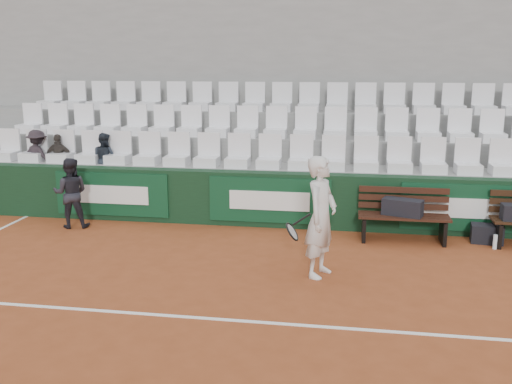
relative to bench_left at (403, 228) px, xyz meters
name	(u,v)px	position (x,y,z in m)	size (l,w,h in m)	color
ground	(241,321)	(-2.13, -3.43, -0.23)	(80.00, 80.00, 0.00)	brown
court_baseline	(241,321)	(-2.13, -3.43, -0.22)	(18.00, 0.06, 0.01)	white
back_barrier	(285,200)	(-2.06, 0.56, 0.28)	(18.00, 0.34, 1.00)	black
grandstand_tier_front	(285,192)	(-2.13, 1.19, 0.28)	(18.00, 0.95, 1.00)	gray
grandstand_tier_mid	(290,172)	(-2.13, 2.14, 0.50)	(18.00, 0.95, 1.45)	gray
grandstand_tier_back	(295,154)	(-2.13, 3.09, 0.72)	(18.00, 0.95, 1.90)	gray
grandstand_rear_wall	(298,96)	(-2.13, 3.72, 1.98)	(18.00, 0.30, 4.40)	gray
seat_row_front	(285,152)	(-2.13, 1.02, 1.09)	(11.90, 0.44, 0.63)	silver
seat_row_mid	(290,122)	(-2.13, 1.97, 1.54)	(11.90, 0.44, 0.63)	white
seat_row_back	(295,97)	(-2.13, 2.92, 1.99)	(11.90, 0.44, 0.63)	silver
bench_left	(403,228)	(0.00, 0.00, 0.00)	(1.50, 0.56, 0.45)	#35190F
sports_bag_left	(403,207)	(-0.03, 0.00, 0.36)	(0.65, 0.28, 0.28)	black
sports_bag_ground	(487,234)	(1.38, 0.13, -0.07)	(0.51, 0.31, 0.31)	black
water_bottle_near	(364,229)	(-0.64, 0.20, -0.11)	(0.06, 0.06, 0.23)	silver
water_bottle_far	(495,242)	(1.44, -0.19, -0.11)	(0.07, 0.07, 0.24)	silver
tennis_player	(321,217)	(-1.30, -1.79, 0.63)	(0.80, 0.73, 1.71)	silver
ball_kid	(71,193)	(-5.90, -0.10, 0.42)	(0.62, 0.48, 1.28)	black
spectator_a	(36,134)	(-7.16, 1.07, 1.31)	(0.70, 0.40, 1.08)	black
spectator_b	(58,137)	(-6.70, 1.07, 1.27)	(0.59, 0.24, 1.00)	#302A26
spectator_c	(103,136)	(-5.73, 1.07, 1.30)	(0.51, 0.40, 1.05)	black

